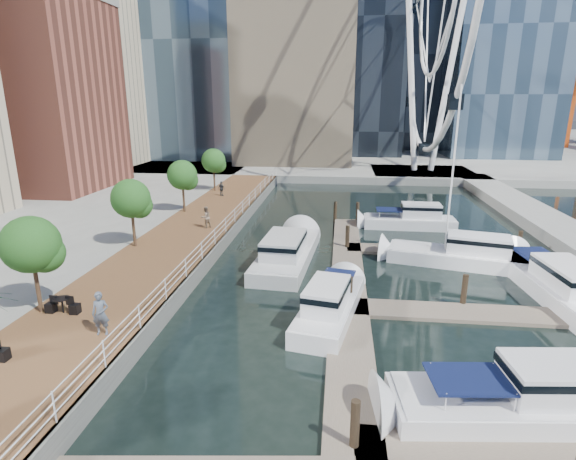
% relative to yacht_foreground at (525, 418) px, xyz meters
% --- Properties ---
extents(ground, '(520.00, 520.00, 0.00)m').
position_rel_yacht_foreground_xyz_m(ground, '(-8.89, -0.17, 0.00)').
color(ground, black).
rests_on(ground, ground).
extents(boardwalk, '(6.00, 60.00, 1.00)m').
position_rel_yacht_foreground_xyz_m(boardwalk, '(-17.89, 14.83, 0.50)').
color(boardwalk, brown).
rests_on(boardwalk, ground).
extents(seawall, '(0.25, 60.00, 1.00)m').
position_rel_yacht_foreground_xyz_m(seawall, '(-14.89, 14.83, 0.50)').
color(seawall, '#595954').
rests_on(seawall, ground).
extents(land_far, '(200.00, 114.00, 1.00)m').
position_rel_yacht_foreground_xyz_m(land_far, '(-8.89, 101.83, 0.50)').
color(land_far, gray).
rests_on(land_far, ground).
extents(pier, '(14.00, 12.00, 1.00)m').
position_rel_yacht_foreground_xyz_m(pier, '(5.11, 51.83, 0.50)').
color(pier, gray).
rests_on(pier, ground).
extents(railing, '(0.10, 60.00, 1.05)m').
position_rel_yacht_foreground_xyz_m(railing, '(-14.99, 14.83, 1.52)').
color(railing, white).
rests_on(railing, boardwalk).
extents(floating_docks, '(16.00, 34.00, 2.60)m').
position_rel_yacht_foreground_xyz_m(floating_docks, '(-0.93, 9.81, 0.49)').
color(floating_docks, '#6D6051').
rests_on(floating_docks, ground).
extents(street_trees, '(2.60, 42.60, 4.60)m').
position_rel_yacht_foreground_xyz_m(street_trees, '(-20.29, 13.83, 4.29)').
color(street_trees, '#3F2B1C').
rests_on(street_trees, ground).
extents(yacht_foreground, '(10.34, 3.76, 2.15)m').
position_rel_yacht_foreground_xyz_m(yacht_foreground, '(0.00, 0.00, 0.00)').
color(yacht_foreground, silver).
rests_on(yacht_foreground, ground).
extents(pedestrian_near, '(0.77, 0.58, 1.90)m').
position_rel_yacht_foreground_xyz_m(pedestrian_near, '(-16.35, 2.16, 1.95)').
color(pedestrian_near, '#454E5C').
rests_on(pedestrian_near, boardwalk).
extents(pedestrian_mid, '(1.01, 1.04, 1.69)m').
position_rel_yacht_foreground_xyz_m(pedestrian_mid, '(-16.83, 18.87, 1.84)').
color(pedestrian_mid, '#856F5C').
rests_on(pedestrian_mid, boardwalk).
extents(pedestrian_far, '(0.95, 0.80, 1.53)m').
position_rel_yacht_foreground_xyz_m(pedestrian_far, '(-18.77, 31.08, 1.76)').
color(pedestrian_far, '#2D3239').
rests_on(pedestrian_far, boardwalk).
extents(moored_yachts, '(19.44, 34.32, 11.50)m').
position_rel_yacht_foreground_xyz_m(moored_yachts, '(-0.51, 12.57, 0.00)').
color(moored_yachts, white).
rests_on(moored_yachts, ground).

